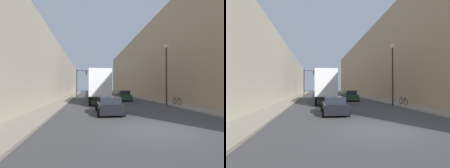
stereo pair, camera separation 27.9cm
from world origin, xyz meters
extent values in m
plane|color=#424244|center=(0.00, 0.00, 0.00)|extent=(200.00, 200.00, 0.00)
cube|color=gray|center=(7.08, 30.00, 0.07)|extent=(2.26, 80.00, 0.15)
cube|color=gray|center=(-7.08, 30.00, 0.07)|extent=(2.26, 80.00, 0.15)
cube|color=tan|center=(11.21, 30.00, 7.26)|extent=(6.00, 80.00, 14.53)
cube|color=#BCB29E|center=(-11.21, 30.00, 4.78)|extent=(6.00, 80.00, 9.56)
cube|color=silver|center=(-2.01, 15.77, 2.67)|extent=(2.56, 10.24, 3.15)
cube|color=black|center=(-2.01, 15.77, 0.95)|extent=(1.28, 10.24, 0.24)
cube|color=#1E512D|center=(-2.01, 22.29, 1.41)|extent=(2.56, 2.81, 2.82)
cylinder|color=black|center=(-3.14, 11.84, 0.50)|extent=(0.25, 1.00, 1.00)
cylinder|color=black|center=(-0.88, 11.84, 0.50)|extent=(0.25, 1.00, 1.00)
cylinder|color=black|center=(-3.14, 13.04, 0.50)|extent=(0.25, 1.00, 1.00)
cylinder|color=black|center=(-0.88, 13.04, 0.50)|extent=(0.25, 1.00, 1.00)
cylinder|color=black|center=(-3.14, 22.29, 0.50)|extent=(0.25, 1.00, 1.00)
cylinder|color=black|center=(-0.88, 22.29, 0.50)|extent=(0.25, 1.00, 1.00)
cube|color=black|center=(-1.70, 5.82, 0.52)|extent=(1.79, 4.51, 0.69)
cube|color=#1E232D|center=(-1.70, 5.60, 1.13)|extent=(1.58, 2.48, 0.53)
cylinder|color=black|center=(-2.60, 7.38, 0.32)|extent=(0.25, 0.64, 0.64)
cylinder|color=black|center=(-0.81, 7.38, 0.32)|extent=(0.25, 0.64, 0.64)
cylinder|color=black|center=(-2.60, 4.17, 0.32)|extent=(0.25, 0.64, 0.64)
cylinder|color=black|center=(-0.81, 4.17, 0.32)|extent=(0.25, 0.64, 0.64)
cube|color=#234C2D|center=(2.21, 18.92, 0.60)|extent=(1.88, 4.58, 0.81)
cube|color=#1E232D|center=(2.21, 18.69, 1.32)|extent=(1.65, 2.52, 0.61)
cylinder|color=black|center=(1.27, 20.52, 0.35)|extent=(0.25, 0.70, 0.70)
cylinder|color=black|center=(3.15, 20.52, 0.35)|extent=(0.25, 0.70, 0.70)
cylinder|color=black|center=(1.27, 17.23, 0.35)|extent=(0.25, 0.70, 0.70)
cylinder|color=black|center=(3.15, 17.23, 0.35)|extent=(0.25, 0.70, 0.70)
cylinder|color=black|center=(-5.80, 31.55, 3.07)|extent=(0.20, 0.20, 6.13)
cube|color=black|center=(-2.58, 31.55, 5.83)|extent=(6.44, 0.12, 0.12)
cube|color=black|center=(-3.66, 31.55, 5.32)|extent=(0.30, 0.24, 0.90)
sphere|color=green|center=(-3.66, 31.41, 5.04)|extent=(0.18, 0.18, 0.18)
cube|color=black|center=(-1.51, 31.55, 5.32)|extent=(0.30, 0.24, 0.90)
sphere|color=gold|center=(-1.51, 31.41, 5.32)|extent=(0.18, 0.18, 0.18)
cylinder|color=black|center=(5.80, 11.07, 3.41)|extent=(0.16, 0.16, 6.82)
sphere|color=silver|center=(5.80, 11.07, 6.97)|extent=(0.44, 0.44, 0.44)
torus|color=black|center=(6.83, 9.97, 0.51)|extent=(0.06, 0.72, 0.72)
torus|color=black|center=(6.83, 11.08, 0.51)|extent=(0.06, 0.72, 0.72)
cube|color=black|center=(6.83, 10.52, 0.74)|extent=(0.04, 1.11, 0.04)
cube|color=black|center=(6.83, 10.12, 0.96)|extent=(0.12, 0.20, 0.06)
cube|color=black|center=(6.83, 11.03, 0.99)|extent=(0.44, 0.04, 0.04)
camera|label=1|loc=(-3.44, -8.40, 2.18)|focal=28.00mm
camera|label=2|loc=(-3.16, -8.43, 2.18)|focal=28.00mm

